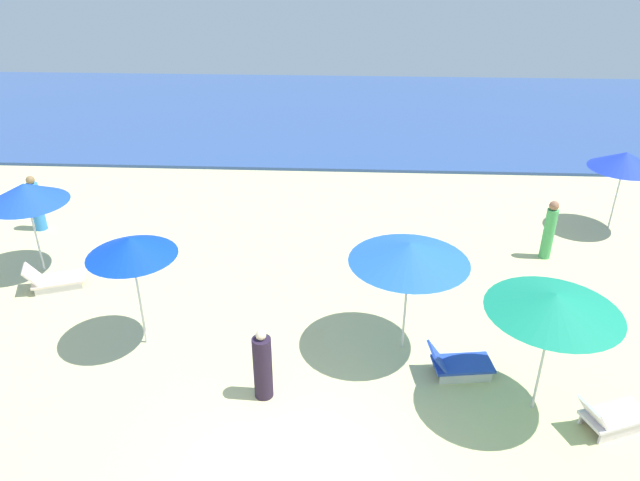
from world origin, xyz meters
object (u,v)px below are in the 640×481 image
at_px(umbrella_2, 625,160).
at_px(beachgoer_0, 263,366).
at_px(umbrella_3, 131,247).
at_px(beachgoer_2, 36,205).
at_px(beachgoer_1, 549,231).
at_px(umbrella_0, 555,303).
at_px(umbrella_5, 409,252).
at_px(lounge_chair_5_0, 458,364).
at_px(lounge_chair_0_0, 611,417).
at_px(umbrella_1, 25,193).
at_px(lounge_chair_1_0, 53,279).

height_order(umbrella_2, beachgoer_0, umbrella_2).
bearing_deg(umbrella_3, beachgoer_2, 132.70).
distance_m(umbrella_3, beachgoer_1, 10.86).
xyz_separation_m(umbrella_0, umbrella_5, (-2.34, 1.74, -0.03)).
bearing_deg(lounge_chair_5_0, umbrella_5, 43.73).
height_order(beachgoer_1, beachgoer_2, beachgoer_2).
bearing_deg(lounge_chair_5_0, umbrella_2, -46.53).
distance_m(lounge_chair_0_0, lounge_chair_5_0, 2.88).
bearing_deg(umbrella_5, beachgoer_1, 45.08).
xyz_separation_m(lounge_chair_0_0, beachgoer_0, (-6.38, 0.54, 0.43)).
bearing_deg(beachgoer_0, umbrella_5, -173.22).
relative_size(umbrella_0, umbrella_1, 1.03).
bearing_deg(umbrella_3, umbrella_1, 141.52).
relative_size(lounge_chair_1_0, beachgoer_1, 0.89).
relative_size(umbrella_5, beachgoer_0, 1.66).
height_order(umbrella_2, lounge_chair_5_0, umbrella_2).
xyz_separation_m(lounge_chair_0_0, lounge_chair_5_0, (-2.54, 1.36, -0.02)).
relative_size(lounge_chair_5_0, beachgoer_2, 0.80).
distance_m(umbrella_0, umbrella_3, 8.11).
xyz_separation_m(beachgoer_1, beachgoer_2, (-14.73, 0.97, -0.01)).
xyz_separation_m(umbrella_5, beachgoer_2, (-10.51, 5.19, -1.54)).
relative_size(umbrella_1, beachgoer_2, 1.45).
bearing_deg(umbrella_3, umbrella_5, 1.25).
distance_m(beachgoer_0, beachgoer_1, 9.15).
bearing_deg(umbrella_5, umbrella_3, -178.75).
distance_m(lounge_chair_1_0, beachgoer_2, 3.78).
xyz_separation_m(umbrella_3, lounge_chair_5_0, (6.66, -0.71, -2.12)).
xyz_separation_m(umbrella_1, umbrella_2, (15.97, 3.30, -0.03)).
relative_size(lounge_chair_0_0, beachgoer_2, 0.84).
relative_size(lounge_chair_1_0, umbrella_3, 0.58).
bearing_deg(umbrella_0, lounge_chair_5_0, 145.00).
height_order(umbrella_1, beachgoer_2, umbrella_1).
xyz_separation_m(umbrella_1, lounge_chair_1_0, (0.69, -0.86, -1.97)).
bearing_deg(umbrella_1, umbrella_3, -38.48).
distance_m(lounge_chair_1_0, umbrella_3, 4.24).
bearing_deg(beachgoer_2, lounge_chair_0_0, 30.43).
bearing_deg(umbrella_1, lounge_chair_0_0, -21.24).
bearing_deg(beachgoer_1, lounge_chair_5_0, -176.85).
xyz_separation_m(lounge_chair_0_0, umbrella_3, (-9.20, 2.07, 2.11)).
height_order(umbrella_2, umbrella_5, umbrella_5).
distance_m(umbrella_2, beachgoer_0, 12.33).
bearing_deg(lounge_chair_0_0, umbrella_3, 56.22).
xyz_separation_m(umbrella_0, umbrella_1, (-11.65, 4.56, -0.16)).
bearing_deg(lounge_chair_5_0, umbrella_1, 62.87).
xyz_separation_m(umbrella_0, lounge_chair_1_0, (-10.96, 3.70, -2.14)).
distance_m(lounge_chair_0_0, lounge_chair_1_0, 12.90).
bearing_deg(umbrella_2, beachgoer_2, -176.91).
bearing_deg(lounge_chair_0_0, umbrella_0, 48.94).
height_order(lounge_chair_1_0, beachgoer_1, beachgoer_1).
height_order(umbrella_0, beachgoer_1, umbrella_0).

